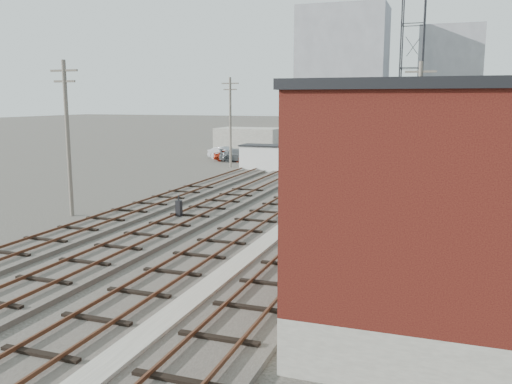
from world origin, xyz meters
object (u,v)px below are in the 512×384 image
at_px(site_trailer, 272,158).
at_px(car_grey, 241,155).
at_px(signal_mast, 288,246).
at_px(car_silver, 226,153).
at_px(switch_stand, 179,209).
at_px(car_red, 230,156).

bearing_deg(site_trailer, car_grey, 129.88).
bearing_deg(car_grey, site_trailer, -152.32).
xyz_separation_m(signal_mast, car_silver, (-19.54, 41.97, -1.56)).
relative_size(switch_stand, car_silver, 0.30).
height_order(switch_stand, car_silver, car_silver).
relative_size(car_red, car_grey, 0.76).
bearing_deg(switch_stand, car_grey, 107.17).
bearing_deg(car_silver, site_trailer, -116.90).
relative_size(site_trailer, car_red, 1.59).
relative_size(switch_stand, car_red, 0.35).
height_order(car_red, car_grey, car_grey).
bearing_deg(car_silver, signal_mast, -136.83).
xyz_separation_m(car_red, car_grey, (1.29, 0.09, 0.07)).
bearing_deg(switch_stand, site_trailer, 97.25).
height_order(switch_stand, site_trailer, site_trailer).
height_order(switch_stand, car_grey, car_grey).
xyz_separation_m(car_red, car_silver, (-1.32, 1.81, 0.07)).
distance_m(site_trailer, car_grey, 8.62).
bearing_deg(switch_stand, car_silver, 110.95).
height_order(switch_stand, car_red, switch_stand).
xyz_separation_m(signal_mast, car_grey, (-16.94, 40.26, -1.57)).
height_order(car_red, car_silver, car_silver).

